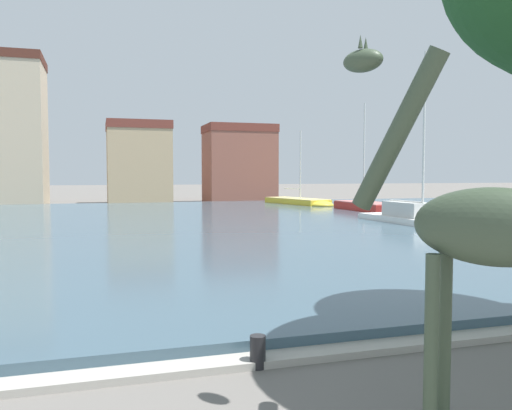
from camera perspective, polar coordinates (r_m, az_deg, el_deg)
harbor_water at (r=29.12m, az=-10.20°, el=-2.15°), size 76.59×42.04×0.30m
quay_edge_coping at (r=8.72m, az=6.97°, el=-15.84°), size 76.59×0.50×0.12m
giraffe_statue at (r=5.80m, az=23.15°, el=-2.98°), size 1.79×2.32×4.53m
sailboat_yellow at (r=45.85m, az=5.00°, el=0.22°), size 4.05×8.47×6.72m
sailboat_white at (r=28.46m, az=17.63°, el=-1.70°), size 2.31×9.75×9.19m
sailboat_red at (r=39.47m, az=11.54°, el=-0.26°), size 2.32×7.25×8.11m
mooring_bollard at (r=8.16m, az=0.19°, el=-15.76°), size 0.24×0.24×0.50m
townhouse_corner_house at (r=53.51m, az=-25.20°, el=7.31°), size 5.98×6.99×13.75m
townhouse_narrow_midrow at (r=52.30m, az=-12.72°, el=4.49°), size 6.03×6.05×8.00m
townhouse_end_terrace at (r=54.15m, az=-1.85°, el=4.52°), size 7.03×5.19×7.99m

